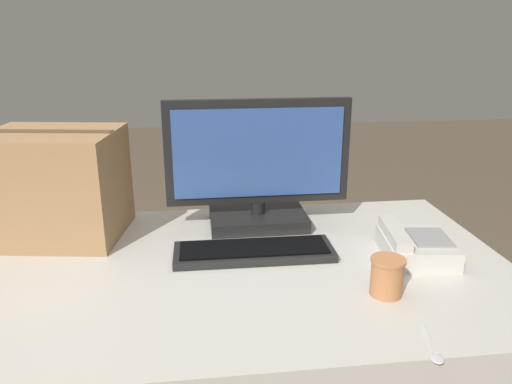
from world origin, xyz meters
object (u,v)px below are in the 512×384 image
(keyboard, at_px, (254,251))
(spoon, at_px, (434,350))
(cardboard_box, at_px, (56,185))
(desk_phone, at_px, (415,245))
(monitor, at_px, (258,173))
(paper_cup_right, at_px, (387,277))

(keyboard, distance_m, spoon, 0.56)
(keyboard, relative_size, spoon, 3.19)
(spoon, distance_m, cardboard_box, 1.13)
(keyboard, xyz_separation_m, cardboard_box, (-0.57, 0.22, 0.15))
(keyboard, height_order, spoon, keyboard)
(keyboard, bearing_deg, cardboard_box, 159.23)
(desk_phone, bearing_deg, monitor, 152.14)
(monitor, distance_m, paper_cup_right, 0.55)
(monitor, relative_size, paper_cup_right, 6.11)
(monitor, relative_size, keyboard, 1.29)
(monitor, height_order, keyboard, monitor)
(monitor, bearing_deg, cardboard_box, -179.69)
(monitor, relative_size, cardboard_box, 1.37)
(desk_phone, xyz_separation_m, cardboard_box, (-1.01, 0.28, 0.13))
(paper_cup_right, xyz_separation_m, spoon, (0.01, -0.22, -0.05))
(keyboard, relative_size, cardboard_box, 1.07)
(monitor, distance_m, desk_phone, 0.51)
(monitor, height_order, desk_phone, monitor)
(monitor, xyz_separation_m, paper_cup_right, (0.25, -0.48, -0.13))
(keyboard, bearing_deg, paper_cup_right, -40.72)
(desk_phone, distance_m, spoon, 0.44)
(monitor, height_order, cardboard_box, monitor)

